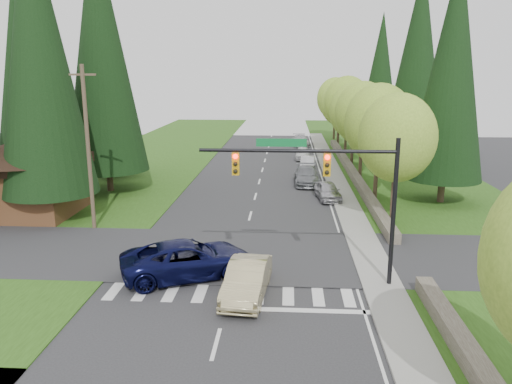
# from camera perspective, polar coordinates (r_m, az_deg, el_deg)

# --- Properties ---
(ground) EXTENTS (120.00, 120.00, 0.00)m
(ground) POSITION_cam_1_polar(r_m,az_deg,el_deg) (19.69, -4.17, -15.46)
(ground) COLOR #28282B
(ground) RESTS_ON ground
(grass_east) EXTENTS (14.00, 110.00, 0.06)m
(grass_east) POSITION_cam_1_polar(r_m,az_deg,el_deg) (39.68, 18.92, -1.07)
(grass_east) COLOR #274913
(grass_east) RESTS_ON ground
(grass_west) EXTENTS (14.00, 110.00, 0.06)m
(grass_west) POSITION_cam_1_polar(r_m,az_deg,el_deg) (41.26, -18.49, -0.49)
(grass_west) COLOR #274913
(grass_west) RESTS_ON ground
(cross_street) EXTENTS (120.00, 8.00, 0.10)m
(cross_street) POSITION_cam_1_polar(r_m,az_deg,el_deg) (26.92, -1.87, -7.21)
(cross_street) COLOR #28282B
(cross_street) RESTS_ON ground
(sidewalk_east) EXTENTS (1.80, 80.00, 0.13)m
(sidewalk_east) POSITION_cam_1_polar(r_m,az_deg,el_deg) (40.43, 9.83, -0.21)
(sidewalk_east) COLOR gray
(sidewalk_east) RESTS_ON ground
(curb_east) EXTENTS (0.20, 80.00, 0.13)m
(curb_east) POSITION_cam_1_polar(r_m,az_deg,el_deg) (40.34, 8.63, -0.19)
(curb_east) COLOR gray
(curb_east) RESTS_ON ground
(stone_wall_south) EXTENTS (0.70, 14.00, 0.70)m
(stone_wall_south) POSITION_cam_1_polar(r_m,az_deg,el_deg) (17.87, 24.47, -18.72)
(stone_wall_south) COLOR #4C4438
(stone_wall_south) RESTS_ON ground
(stone_wall_north) EXTENTS (0.70, 40.00, 0.70)m
(stone_wall_north) POSITION_cam_1_polar(r_m,az_deg,el_deg) (48.33, 10.86, 2.34)
(stone_wall_north) COLOR #4C4438
(stone_wall_north) RESTS_ON ground
(traffic_signal) EXTENTS (8.70, 0.37, 6.80)m
(traffic_signal) POSITION_cam_1_polar(r_m,az_deg,el_deg) (22.11, 8.50, 1.51)
(traffic_signal) COLOR black
(traffic_signal) RESTS_ON ground
(brown_building) EXTENTS (8.40, 8.40, 5.40)m
(brown_building) POSITION_cam_1_polar(r_m,az_deg,el_deg) (37.06, -24.58, 2.37)
(brown_building) COLOR #4C2D19
(brown_building) RESTS_ON ground
(utility_pole) EXTENTS (1.60, 0.24, 10.00)m
(utility_pole) POSITION_cam_1_polar(r_m,az_deg,el_deg) (31.73, -18.64, 4.87)
(utility_pole) COLOR #473828
(utility_pole) RESTS_ON ground
(decid_tree_0) EXTENTS (4.80, 4.80, 8.37)m
(decid_tree_0) POSITION_cam_1_polar(r_m,az_deg,el_deg) (32.02, 15.83, 5.96)
(decid_tree_0) COLOR #38281C
(decid_tree_0) RESTS_ON ground
(decid_tree_1) EXTENTS (5.20, 5.20, 8.80)m
(decid_tree_1) POSITION_cam_1_polar(r_m,az_deg,el_deg) (38.84, 13.87, 7.63)
(decid_tree_1) COLOR #38281C
(decid_tree_1) RESTS_ON ground
(decid_tree_2) EXTENTS (5.00, 5.00, 8.82)m
(decid_tree_2) POSITION_cam_1_polar(r_m,az_deg,el_deg) (45.68, 12.11, 8.71)
(decid_tree_2) COLOR #38281C
(decid_tree_2) RESTS_ON ground
(decid_tree_3) EXTENTS (5.00, 5.00, 8.55)m
(decid_tree_3) POSITION_cam_1_polar(r_m,az_deg,el_deg) (52.63, 11.11, 9.07)
(decid_tree_3) COLOR #38281C
(decid_tree_3) RESTS_ON ground
(decid_tree_4) EXTENTS (5.40, 5.40, 9.18)m
(decid_tree_4) POSITION_cam_1_polar(r_m,az_deg,el_deg) (59.55, 10.37, 9.97)
(decid_tree_4) COLOR #38281C
(decid_tree_4) RESTS_ON ground
(decid_tree_5) EXTENTS (4.80, 4.80, 8.30)m
(decid_tree_5) POSITION_cam_1_polar(r_m,az_deg,el_deg) (66.51, 9.49, 9.90)
(decid_tree_5) COLOR #38281C
(decid_tree_5) RESTS_ON ground
(decid_tree_6) EXTENTS (5.20, 5.20, 8.86)m
(decid_tree_6) POSITION_cam_1_polar(r_m,az_deg,el_deg) (73.46, 9.04, 10.50)
(decid_tree_6) COLOR #38281C
(decid_tree_6) RESTS_ON ground
(conifer_w_a) EXTENTS (6.12, 6.12, 19.80)m
(conifer_w_a) POSITION_cam_1_polar(r_m,az_deg,el_deg) (34.71, -23.63, 14.53)
(conifer_w_a) COLOR #38281C
(conifer_w_a) RESTS_ON ground
(conifer_w_b) EXTENTS (5.44, 5.44, 17.80)m
(conifer_w_b) POSITION_cam_1_polar(r_m,az_deg,el_deg) (39.62, -24.79, 12.70)
(conifer_w_b) COLOR #38281C
(conifer_w_b) RESTS_ON ground
(conifer_w_c) EXTENTS (6.46, 6.46, 20.80)m
(conifer_w_c) POSITION_cam_1_polar(r_m,az_deg,el_deg) (41.68, -17.32, 15.37)
(conifer_w_c) COLOR #38281C
(conifer_w_c) RESTS_ON ground
(conifer_w_e) EXTENTS (5.78, 5.78, 18.80)m
(conifer_w_e) POSITION_cam_1_polar(r_m,az_deg,el_deg) (47.97, -16.95, 13.87)
(conifer_w_e) COLOR #38281C
(conifer_w_e) RESTS_ON ground
(conifer_e_a) EXTENTS (5.44, 5.44, 17.80)m
(conifer_e_a) POSITION_cam_1_polar(r_m,az_deg,el_deg) (38.81, 21.50, 13.01)
(conifer_e_a) COLOR #38281C
(conifer_e_a) RESTS_ON ground
(conifer_e_b) EXTENTS (6.12, 6.12, 19.80)m
(conifer_e_b) POSITION_cam_1_polar(r_m,az_deg,el_deg) (52.59, 17.99, 14.27)
(conifer_e_b) COLOR #38281C
(conifer_e_b) RESTS_ON ground
(conifer_e_c) EXTENTS (5.10, 5.10, 16.80)m
(conifer_e_c) POSITION_cam_1_polar(r_m,az_deg,el_deg) (66.07, 14.05, 12.93)
(conifer_e_c) COLOR #38281C
(conifer_e_c) RESTS_ON ground
(sedan_champagne) EXTENTS (2.06, 4.83, 1.55)m
(sedan_champagne) POSITION_cam_1_polar(r_m,az_deg,el_deg) (21.95, -1.04, -9.99)
(sedan_champagne) COLOR #CBBD87
(sedan_champagne) RESTS_ON ground
(suv_navy) EXTENTS (6.91, 5.09, 1.75)m
(suv_navy) POSITION_cam_1_polar(r_m,az_deg,el_deg) (24.14, -7.79, -7.62)
(suv_navy) COLOR #0B0D38
(suv_navy) RESTS_ON ground
(parked_car_a) EXTENTS (2.16, 4.21, 1.37)m
(parked_car_a) POSITION_cam_1_polar(r_m,az_deg,el_deg) (38.56, 8.20, 0.13)
(parked_car_a) COLOR #AAA9AE
(parked_car_a) RESTS_ON ground
(parked_car_b) EXTENTS (2.16, 5.20, 1.50)m
(parked_car_b) POSITION_cam_1_polar(r_m,az_deg,el_deg) (43.68, 5.84, 1.87)
(parked_car_b) COLOR slate
(parked_car_b) RESTS_ON ground
(parked_car_c) EXTENTS (1.69, 3.99, 1.28)m
(parked_car_c) POSITION_cam_1_polar(r_m,az_deg,el_deg) (50.49, 5.92, 3.32)
(parked_car_c) COLOR silver
(parked_car_c) RESTS_ON ground
(parked_car_d) EXTENTS (1.75, 4.01, 1.35)m
(parked_car_d) POSITION_cam_1_polar(r_m,az_deg,el_deg) (56.34, 5.37, 4.43)
(parked_car_d) COLOR silver
(parked_car_d) RESTS_ON ground
(parked_car_e) EXTENTS (2.36, 5.00, 1.41)m
(parked_car_e) POSITION_cam_1_polar(r_m,az_deg,el_deg) (66.72, 5.11, 5.88)
(parked_car_e) COLOR #ACADB2
(parked_car_e) RESTS_ON ground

